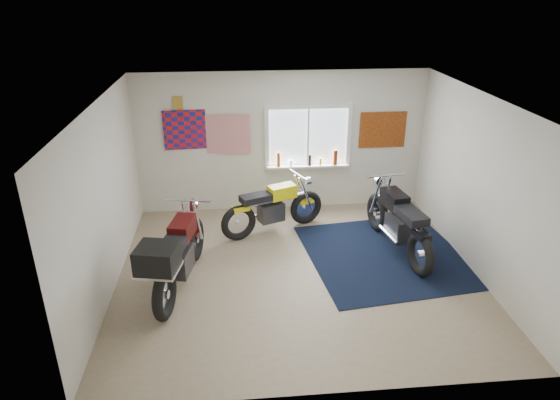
{
  "coord_description": "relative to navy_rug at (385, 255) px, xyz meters",
  "views": [
    {
      "loc": [
        -0.89,
        -6.61,
        4.19
      ],
      "look_at": [
        -0.23,
        0.4,
        1.08
      ],
      "focal_mm": 32.0,
      "sensor_mm": 36.0,
      "label": 1
    }
  ],
  "objects": [
    {
      "name": "maroon_tourer",
      "position": [
        -3.32,
        -0.74,
        0.59
      ],
      "size": [
        0.92,
        2.27,
        1.16
      ],
      "rotation": [
        0.0,
        0.0,
        1.37
      ],
      "color": "black",
      "rests_on": "ground"
    },
    {
      "name": "oil_bottles",
      "position": [
        -0.94,
        2.0,
        1.02
      ],
      "size": [
        1.18,
        0.09,
        0.3
      ],
      "color": "#994916",
      "rests_on": "window_assembly"
    },
    {
      "name": "flag_display",
      "position": [
        -3.43,
        2.08,
        2.14
      ],
      "size": [
        1.6,
        0.1,
        1.17
      ],
      "color": "red",
      "rests_on": "room_shell"
    },
    {
      "name": "black_chrome_bike",
      "position": [
        0.22,
        0.16,
        0.5
      ],
      "size": [
        0.7,
        2.25,
        1.16
      ],
      "rotation": [
        0.0,
        0.0,
        1.73
      ],
      "color": "black",
      "rests_on": "navy_rug"
    },
    {
      "name": "yellow_triumph",
      "position": [
        -1.79,
        1.06,
        0.44
      ],
      "size": [
        1.91,
        0.93,
        1.02
      ],
      "rotation": [
        0.0,
        0.0,
        0.4
      ],
      "color": "black",
      "rests_on": "ground"
    },
    {
      "name": "room_shell",
      "position": [
        -1.53,
        -0.4,
        1.63
      ],
      "size": [
        5.5,
        5.5,
        5.5
      ],
      "color": "white",
      "rests_on": "ground"
    },
    {
      "name": "ground",
      "position": [
        -1.53,
        -0.4,
        -0.01
      ],
      "size": [
        5.5,
        5.5,
        0.0
      ],
      "primitive_type": "plane",
      "color": "#9E896B",
      "rests_on": "ground"
    },
    {
      "name": "triumph_poster",
      "position": [
        0.42,
        2.08,
        1.54
      ],
      "size": [
        0.9,
        0.03,
        0.7
      ],
      "primitive_type": "cube",
      "color": "#A54C14",
      "rests_on": "room_shell"
    },
    {
      "name": "window_assembly",
      "position": [
        -1.03,
        2.07,
        1.36
      ],
      "size": [
        1.66,
        0.17,
        1.26
      ],
      "color": "white",
      "rests_on": "room_shell"
    },
    {
      "name": "navy_rug",
      "position": [
        0.0,
        0.0,
        0.0
      ],
      "size": [
        2.8,
        2.89,
        0.01
      ],
      "primitive_type": "cube",
      "rotation": [
        0.0,
        0.0,
        0.12
      ],
      "color": "black",
      "rests_on": "ground"
    }
  ]
}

